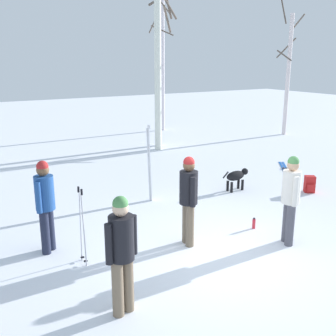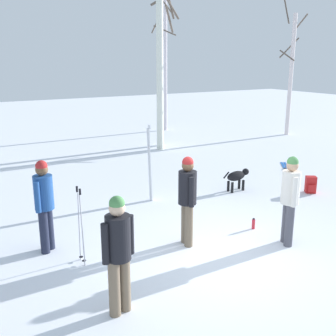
% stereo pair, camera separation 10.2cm
% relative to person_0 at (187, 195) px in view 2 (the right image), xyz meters
% --- Properties ---
extents(ground_plane, '(60.00, 60.00, 0.00)m').
position_rel_person_0_xyz_m(ground_plane, '(0.19, -0.74, -0.98)').
color(ground_plane, white).
extents(person_0, '(0.34, 0.51, 1.72)m').
position_rel_person_0_xyz_m(person_0, '(0.00, 0.00, 0.00)').
color(person_0, '#72604C').
rests_on(person_0, ground_plane).
extents(person_1, '(0.39, 0.40, 1.72)m').
position_rel_person_0_xyz_m(person_1, '(-2.36, 1.05, 0.00)').
color(person_1, '#1E2338').
rests_on(person_1, ground_plane).
extents(person_2, '(0.51, 0.34, 1.72)m').
position_rel_person_0_xyz_m(person_2, '(-1.97, -1.36, 0.00)').
color(person_2, '#72604C').
rests_on(person_2, ground_plane).
extents(person_3, '(0.34, 0.47, 1.72)m').
position_rel_person_0_xyz_m(person_3, '(1.66, -0.94, 0.00)').
color(person_3, '#4C4C56').
rests_on(person_3, ground_plane).
extents(dog, '(0.90, 0.26, 0.57)m').
position_rel_person_0_xyz_m(dog, '(2.92, 2.08, -0.59)').
color(dog, black).
rests_on(dog, ground_plane).
extents(ski_pair_planted_0, '(0.03, 0.26, 1.89)m').
position_rel_person_0_xyz_m(ski_pair_planted_0, '(0.56, 2.59, -0.04)').
color(ski_pair_planted_0, white).
rests_on(ski_pair_planted_0, ground_plane).
extents(ski_pair_lying_0, '(1.19, 1.44, 0.05)m').
position_rel_person_0_xyz_m(ski_pair_lying_0, '(5.68, 2.98, -0.97)').
color(ski_pair_lying_0, blue).
rests_on(ski_pair_lying_0, ground_plane).
extents(ski_poles_0, '(0.07, 0.26, 1.37)m').
position_rel_person_0_xyz_m(ski_poles_0, '(-1.96, 0.29, -0.25)').
color(ski_poles_0, '#B2B2BC').
rests_on(ski_poles_0, ground_plane).
extents(backpack_1, '(0.33, 0.34, 0.44)m').
position_rel_person_0_xyz_m(backpack_1, '(4.48, 0.96, -0.77)').
color(backpack_1, red).
rests_on(backpack_1, ground_plane).
extents(water_bottle_0, '(0.07, 0.07, 0.23)m').
position_rel_person_0_xyz_m(water_bottle_0, '(1.58, -0.09, -0.87)').
color(water_bottle_0, red).
rests_on(water_bottle_0, ground_plane).
extents(birch_tree_3, '(1.24, 1.38, 7.67)m').
position_rel_person_0_xyz_m(birch_tree_3, '(3.63, 7.58, 2.95)').
color(birch_tree_3, silver).
rests_on(birch_tree_3, ground_plane).
extents(birch_tree_4, '(0.98, 0.82, 6.96)m').
position_rel_person_0_xyz_m(birch_tree_4, '(3.99, 8.15, 2.60)').
color(birch_tree_4, silver).
rests_on(birch_tree_4, ground_plane).
extents(birch_tree_5, '(0.93, 1.38, 7.09)m').
position_rel_person_0_xyz_m(birch_tree_5, '(5.93, 11.24, 2.67)').
color(birch_tree_5, silver).
rests_on(birch_tree_5, ground_plane).
extents(birch_tree_6, '(1.16, 1.04, 5.94)m').
position_rel_person_0_xyz_m(birch_tree_6, '(10.21, 7.41, 1.85)').
color(birch_tree_6, silver).
rests_on(birch_tree_6, ground_plane).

